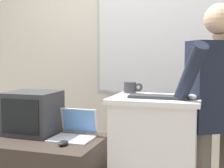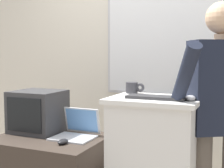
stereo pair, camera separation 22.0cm
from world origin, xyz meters
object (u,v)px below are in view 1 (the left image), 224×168
laptop (75,130)px  computer_mouse_by_keyboard (192,97)px  person_presenter (217,109)px  crt_monitor (33,113)px  wireless_keyboard (158,97)px  computer_mouse_by_laptop (63,143)px  coffee_mug (131,87)px

laptop → computer_mouse_by_keyboard: (0.85, -0.08, 0.30)m
laptop → computer_mouse_by_keyboard: bearing=-5.1°
person_presenter → crt_monitor: bearing=153.4°
wireless_keyboard → computer_mouse_by_keyboard: computer_mouse_by_keyboard is taller
computer_mouse_by_laptop → computer_mouse_by_keyboard: (0.85, 0.14, 0.34)m
laptop → computer_mouse_by_laptop: (0.01, -0.22, -0.04)m
person_presenter → crt_monitor: (-1.38, -0.10, -0.09)m
laptop → coffee_mug: (0.40, 0.14, 0.32)m
computer_mouse_by_keyboard → crt_monitor: 1.24m
computer_mouse_by_laptop → computer_mouse_by_keyboard: 0.92m
person_presenter → computer_mouse_by_keyboard: bearing=-160.5°
crt_monitor → computer_mouse_by_keyboard: bearing=-4.1°
person_presenter → coffee_mug: bearing=146.6°
wireless_keyboard → crt_monitor: 1.03m
wireless_keyboard → crt_monitor: (-1.01, 0.10, -0.18)m
person_presenter → wireless_keyboard: person_presenter is taller
computer_mouse_by_laptop → crt_monitor: crt_monitor is taller
computer_mouse_by_keyboard → coffee_mug: 0.51m
person_presenter → crt_monitor: size_ratio=4.34×
person_presenter → computer_mouse_by_keyboard: 0.26m
person_presenter → crt_monitor: 1.39m
person_presenter → computer_mouse_by_keyboard: (-0.16, -0.19, 0.10)m
wireless_keyboard → coffee_mug: 0.33m
coffee_mug → computer_mouse_by_keyboard: bearing=-25.2°
laptop → computer_mouse_by_keyboard: 0.91m
laptop → crt_monitor: 0.39m
computer_mouse_by_keyboard → crt_monitor: (-1.22, 0.09, -0.19)m
computer_mouse_by_keyboard → coffee_mug: (-0.46, 0.22, 0.02)m
wireless_keyboard → crt_monitor: size_ratio=1.00×
laptop → computer_mouse_by_laptop: laptop is taller
computer_mouse_by_laptop → laptop: bearing=91.7°
laptop → computer_mouse_by_keyboard: size_ratio=3.02×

